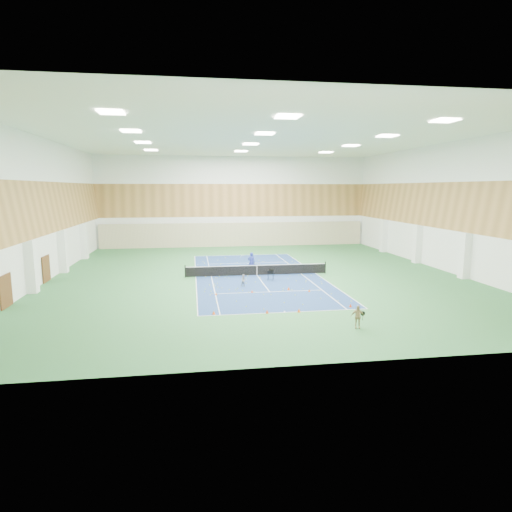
{
  "coord_description": "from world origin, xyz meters",
  "views": [
    {
      "loc": [
        -5.7,
        -37.48,
        7.77
      ],
      "look_at": [
        -0.3,
        -1.45,
        2.0
      ],
      "focal_mm": 30.0,
      "sensor_mm": 36.0,
      "label": 1
    }
  ],
  "objects_px": {
    "child_court": "(244,281)",
    "ball_cart": "(271,275)",
    "tennis_net": "(257,269)",
    "child_apron": "(358,317)",
    "coach": "(251,262)"
  },
  "relations": [
    {
      "from": "child_court",
      "to": "ball_cart",
      "type": "bearing_deg",
      "value": 26.56
    },
    {
      "from": "tennis_net",
      "to": "child_court",
      "type": "relative_size",
      "value": 12.86
    },
    {
      "from": "child_court",
      "to": "ball_cart",
      "type": "height_order",
      "value": "child_court"
    },
    {
      "from": "tennis_net",
      "to": "child_apron",
      "type": "bearing_deg",
      "value": -77.72
    },
    {
      "from": "child_apron",
      "to": "coach",
      "type": "bearing_deg",
      "value": 116.42
    },
    {
      "from": "tennis_net",
      "to": "coach",
      "type": "bearing_deg",
      "value": 101.49
    },
    {
      "from": "child_apron",
      "to": "ball_cart",
      "type": "xyz_separation_m",
      "value": [
        -2.51,
        13.2,
        -0.21
      ]
    },
    {
      "from": "tennis_net",
      "to": "child_court",
      "type": "height_order",
      "value": "tennis_net"
    },
    {
      "from": "child_court",
      "to": "child_apron",
      "type": "xyz_separation_m",
      "value": [
        5.08,
        -11.13,
        0.16
      ]
    },
    {
      "from": "tennis_net",
      "to": "ball_cart",
      "type": "height_order",
      "value": "tennis_net"
    },
    {
      "from": "child_court",
      "to": "ball_cart",
      "type": "xyz_separation_m",
      "value": [
        2.57,
        2.08,
        -0.05
      ]
    },
    {
      "from": "tennis_net",
      "to": "child_apron",
      "type": "relative_size",
      "value": 9.71
    },
    {
      "from": "child_apron",
      "to": "child_court",
      "type": "bearing_deg",
      "value": 128.76
    },
    {
      "from": "tennis_net",
      "to": "coach",
      "type": "height_order",
      "value": "coach"
    },
    {
      "from": "ball_cart",
      "to": "tennis_net",
      "type": "bearing_deg",
      "value": 130.28
    }
  ]
}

